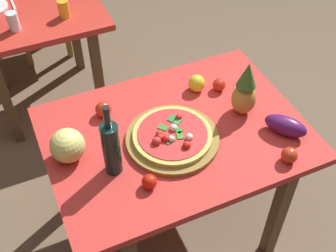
% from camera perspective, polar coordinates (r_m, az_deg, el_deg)
% --- Properties ---
extents(ground_plane, '(10.00, 10.00, 0.00)m').
position_cam_1_polar(ground_plane, '(2.65, 0.77, -12.03)').
color(ground_plane, brown).
extents(display_table, '(1.21, 0.88, 0.76)m').
position_cam_1_polar(display_table, '(2.11, 0.94, -2.47)').
color(display_table, brown).
rests_on(display_table, ground_plane).
extents(background_table, '(0.90, 0.71, 0.76)m').
position_cam_1_polar(background_table, '(3.05, -17.05, 11.99)').
color(background_table, brown).
rests_on(background_table, ground_plane).
extents(dining_chair, '(0.40, 0.40, 0.85)m').
position_cam_1_polar(dining_chair, '(3.63, -16.81, 15.10)').
color(dining_chair, olive).
rests_on(dining_chair, ground_plane).
extents(pizza_board, '(0.43, 0.43, 0.02)m').
position_cam_1_polar(pizza_board, '(1.99, 0.58, -1.69)').
color(pizza_board, olive).
rests_on(pizza_board, display_table).
extents(pizza, '(0.36, 0.36, 0.06)m').
position_cam_1_polar(pizza, '(1.97, 0.56, -1.21)').
color(pizza, '#D3B756').
rests_on(pizza, pizza_board).
extents(wine_bottle, '(0.08, 0.08, 0.37)m').
position_cam_1_polar(wine_bottle, '(1.80, -7.45, -2.83)').
color(wine_bottle, black).
rests_on(wine_bottle, display_table).
extents(pineapple_left, '(0.12, 0.12, 0.29)m').
position_cam_1_polar(pineapple_left, '(2.08, 10.05, 4.52)').
color(pineapple_left, '#BD8338').
rests_on(pineapple_left, display_table).
extents(melon, '(0.15, 0.15, 0.15)m').
position_cam_1_polar(melon, '(1.93, -13.04, -2.52)').
color(melon, '#E0D472').
rests_on(melon, display_table).
extents(bell_pepper, '(0.08, 0.08, 0.09)m').
position_cam_1_polar(bell_pepper, '(2.23, 3.78, 5.59)').
color(bell_pepper, yellow).
rests_on(bell_pepper, display_table).
extents(eggplant, '(0.19, 0.21, 0.09)m').
position_cam_1_polar(eggplant, '(2.08, 15.16, 0.04)').
color(eggplant, '#4F1655').
rests_on(eggplant, display_table).
extents(tomato_by_bottle, '(0.07, 0.07, 0.07)m').
position_cam_1_polar(tomato_by_bottle, '(2.25, 6.71, 5.38)').
color(tomato_by_bottle, red).
rests_on(tomato_by_bottle, display_table).
extents(tomato_near_board, '(0.07, 0.07, 0.07)m').
position_cam_1_polar(tomato_near_board, '(1.81, -2.46, -7.30)').
color(tomato_near_board, red).
rests_on(tomato_near_board, display_table).
extents(tomato_at_corner, '(0.07, 0.07, 0.07)m').
position_cam_1_polar(tomato_at_corner, '(1.97, 15.62, -3.70)').
color(tomato_at_corner, red).
rests_on(tomato_at_corner, display_table).
extents(tomato_beside_pepper, '(0.08, 0.08, 0.08)m').
position_cam_1_polar(tomato_beside_pepper, '(2.11, -8.47, 2.17)').
color(tomato_beside_pepper, red).
rests_on(tomato_beside_pepper, display_table).
extents(drinking_glass_juice, '(0.07, 0.07, 0.11)m').
position_cam_1_polar(drinking_glass_juice, '(2.86, -13.52, 14.71)').
color(drinking_glass_juice, gold).
rests_on(drinking_glass_juice, background_table).
extents(drinking_glass_water, '(0.07, 0.07, 0.12)m').
position_cam_1_polar(drinking_glass_water, '(2.81, -19.62, 12.78)').
color(drinking_glass_water, silver).
rests_on(drinking_glass_water, background_table).
extents(knife_utensil, '(0.02, 0.18, 0.01)m').
position_cam_1_polar(knife_utensil, '(3.11, -19.69, 14.89)').
color(knife_utensil, silver).
rests_on(knife_utensil, background_table).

